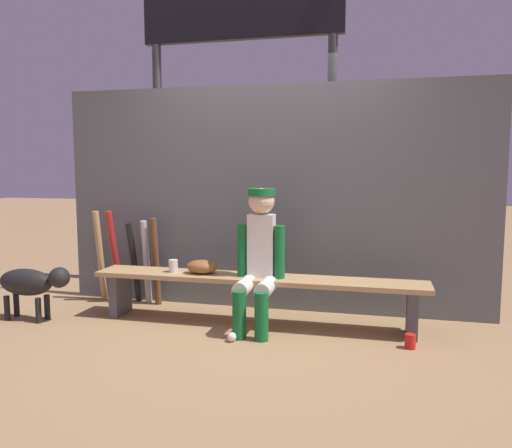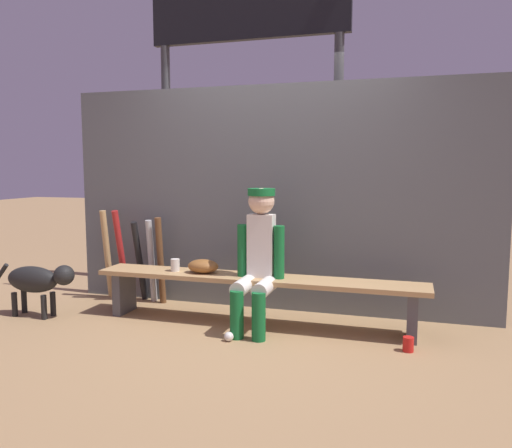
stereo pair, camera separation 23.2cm
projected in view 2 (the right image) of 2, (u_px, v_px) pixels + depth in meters
ground_plane at (256, 324)px, 4.37m from camera, size 30.00×30.00×0.00m
chainlink_fence at (272, 199)px, 4.75m from camera, size 4.10×0.03×2.11m
dugout_bench at (256, 286)px, 4.33m from camera, size 2.87×0.36×0.42m
player_seated at (258, 255)px, 4.18m from camera, size 0.41×0.55×1.18m
baseball_glove at (203, 266)px, 4.45m from camera, size 0.28×0.20×0.12m
bat_wood_dark at (160, 261)px, 4.98m from camera, size 0.07×0.14×0.87m
bat_aluminum_silver at (151, 261)px, 5.05m from camera, size 0.07×0.16×0.84m
bat_aluminum_black at (140, 261)px, 5.08m from camera, size 0.06×0.25×0.82m
bat_aluminum_red at (121, 255)px, 5.12m from camera, size 0.10×0.23×0.93m
bat_wood_tan at (107, 254)px, 5.21m from camera, size 0.09×0.17×0.92m
baseball at (229, 337)px, 3.95m from camera, size 0.07×0.07×0.07m
cup_on_ground at (408, 344)px, 3.72m from camera, size 0.08×0.08×0.11m
cup_on_bench at (175, 265)px, 4.53m from camera, size 0.08×0.08×0.11m
scoreboard at (253, 34)px, 5.34m from camera, size 2.45×0.27×3.85m
dog at (38, 280)px, 4.57m from camera, size 0.84×0.20×0.49m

